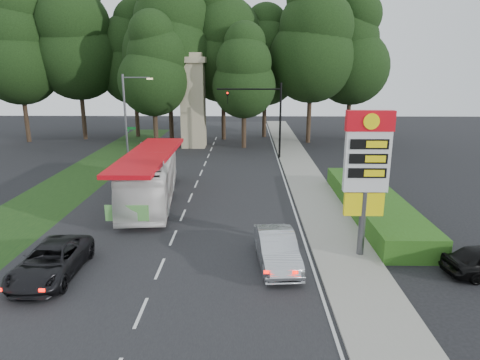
{
  "coord_description": "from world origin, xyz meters",
  "views": [
    {
      "loc": [
        3.83,
        -16.71,
        8.72
      ],
      "look_at": [
        3.44,
        7.61,
        2.2
      ],
      "focal_mm": 32.0,
      "sensor_mm": 36.0,
      "label": 1
    }
  ],
  "objects_px": {
    "traffic_signal_mast": "(267,110)",
    "transit_bus": "(150,177)",
    "suv_charcoal": "(51,261)",
    "sedan_silver": "(277,249)",
    "streetlight_signs": "(128,115)",
    "monument": "(193,100)",
    "gas_station_pylon": "(367,165)"
  },
  "relations": [
    {
      "from": "suv_charcoal",
      "to": "sedan_silver",
      "type": "bearing_deg",
      "value": 6.76
    },
    {
      "from": "monument",
      "to": "suv_charcoal",
      "type": "relative_size",
      "value": 2.03
    },
    {
      "from": "monument",
      "to": "transit_bus",
      "type": "relative_size",
      "value": 0.86
    },
    {
      "from": "sedan_silver",
      "to": "suv_charcoal",
      "type": "bearing_deg",
      "value": -177.95
    },
    {
      "from": "traffic_signal_mast",
      "to": "suv_charcoal",
      "type": "distance_m",
      "value": 26.57
    },
    {
      "from": "traffic_signal_mast",
      "to": "suv_charcoal",
      "type": "xyz_separation_m",
      "value": [
        -10.15,
        -24.23,
        -3.99
      ]
    },
    {
      "from": "gas_station_pylon",
      "to": "monument",
      "type": "distance_m",
      "value": 30.17
    },
    {
      "from": "gas_station_pylon",
      "to": "streetlight_signs",
      "type": "distance_m",
      "value": 25.74
    },
    {
      "from": "traffic_signal_mast",
      "to": "suv_charcoal",
      "type": "bearing_deg",
      "value": -112.73
    },
    {
      "from": "sedan_silver",
      "to": "transit_bus",
      "type": "bearing_deg",
      "value": 124.38
    },
    {
      "from": "gas_station_pylon",
      "to": "transit_bus",
      "type": "bearing_deg",
      "value": 144.62
    },
    {
      "from": "transit_bus",
      "to": "suv_charcoal",
      "type": "height_order",
      "value": "transit_bus"
    },
    {
      "from": "monument",
      "to": "suv_charcoal",
      "type": "distance_m",
      "value": 30.65
    },
    {
      "from": "gas_station_pylon",
      "to": "suv_charcoal",
      "type": "bearing_deg",
      "value": -170.76
    },
    {
      "from": "traffic_signal_mast",
      "to": "transit_bus",
      "type": "distance_m",
      "value": 16.24
    },
    {
      "from": "streetlight_signs",
      "to": "monument",
      "type": "height_order",
      "value": "monument"
    },
    {
      "from": "transit_bus",
      "to": "streetlight_signs",
      "type": "bearing_deg",
      "value": 104.62
    },
    {
      "from": "traffic_signal_mast",
      "to": "sedan_silver",
      "type": "bearing_deg",
      "value": -91.2
    },
    {
      "from": "transit_bus",
      "to": "sedan_silver",
      "type": "xyz_separation_m",
      "value": [
        7.7,
        -9.29,
        -0.86
      ]
    },
    {
      "from": "streetlight_signs",
      "to": "monument",
      "type": "xyz_separation_m",
      "value": [
        4.99,
        7.99,
        0.67
      ]
    },
    {
      "from": "transit_bus",
      "to": "suv_charcoal",
      "type": "distance_m",
      "value": 10.76
    },
    {
      "from": "streetlight_signs",
      "to": "monument",
      "type": "relative_size",
      "value": 0.8
    },
    {
      "from": "suv_charcoal",
      "to": "traffic_signal_mast",
      "type": "bearing_deg",
      "value": 66.69
    },
    {
      "from": "gas_station_pylon",
      "to": "monument",
      "type": "relative_size",
      "value": 0.68
    },
    {
      "from": "gas_station_pylon",
      "to": "streetlight_signs",
      "type": "bearing_deg",
      "value": 128.96
    },
    {
      "from": "streetlight_signs",
      "to": "suv_charcoal",
      "type": "xyz_separation_m",
      "value": [
        2.52,
        -22.24,
        -3.75
      ]
    },
    {
      "from": "sedan_silver",
      "to": "gas_station_pylon",
      "type": "bearing_deg",
      "value": 8.44
    },
    {
      "from": "gas_station_pylon",
      "to": "sedan_silver",
      "type": "relative_size",
      "value": 1.47
    },
    {
      "from": "monument",
      "to": "sedan_silver",
      "type": "bearing_deg",
      "value": -76.05
    },
    {
      "from": "gas_station_pylon",
      "to": "sedan_silver",
      "type": "xyz_separation_m",
      "value": [
        -4.0,
        -0.98,
        -3.68
      ]
    },
    {
      "from": "monument",
      "to": "gas_station_pylon",
      "type": "bearing_deg",
      "value": -68.2
    },
    {
      "from": "sedan_silver",
      "to": "suv_charcoal",
      "type": "xyz_separation_m",
      "value": [
        -9.67,
        -1.24,
        -0.08
      ]
    }
  ]
}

